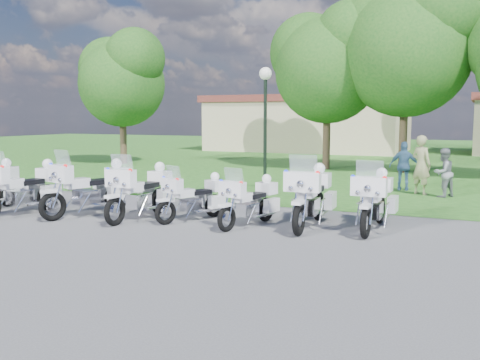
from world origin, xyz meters
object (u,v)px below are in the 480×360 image
at_px(motorcycle_4, 195,197).
at_px(bystander_c, 404,166).
at_px(motorcycle_1, 24,187).
at_px(bystander_b, 443,173).
at_px(motorcycle_6, 311,196).
at_px(motorcycle_7, 375,200).
at_px(motorcycle_2, 91,187).
at_px(motorcycle_5, 250,201).
at_px(lamp_post, 265,98).
at_px(motorcycle_3, 142,191).
at_px(bystander_a, 421,165).

height_order(motorcycle_4, bystander_c, bystander_c).
xyz_separation_m(motorcycle_1, motorcycle_4, (4.44, 1.20, -0.13)).
bearing_deg(motorcycle_4, bystander_b, -105.88).
distance_m(motorcycle_6, motorcycle_7, 1.45).
bearing_deg(motorcycle_2, bystander_c, -112.06).
height_order(motorcycle_1, motorcycle_7, motorcycle_1).
distance_m(motorcycle_2, motorcycle_5, 4.35).
distance_m(motorcycle_7, bystander_b, 5.92).
xyz_separation_m(motorcycle_4, lamp_post, (-0.61, 6.19, 2.63)).
xyz_separation_m(lamp_post, bystander_b, (5.95, 0.36, -2.44)).
height_order(motorcycle_3, motorcycle_4, motorcycle_3).
distance_m(motorcycle_1, bystander_a, 12.16).
height_order(motorcycle_1, bystander_a, bystander_a).
distance_m(motorcycle_4, bystander_a, 8.31).
relative_size(motorcycle_1, motorcycle_5, 1.23).
bearing_deg(motorcycle_6, bystander_c, -102.15).
relative_size(motorcycle_4, motorcycle_5, 0.94).
xyz_separation_m(motorcycle_6, motorcycle_7, (1.42, 0.28, -0.04)).
distance_m(motorcycle_1, bystander_c, 12.24).
bearing_deg(motorcycle_3, motorcycle_4, -161.76).
xyz_separation_m(motorcycle_4, bystander_b, (5.35, 6.55, 0.19)).
bearing_deg(motorcycle_6, motorcycle_2, 6.71).
distance_m(motorcycle_7, bystander_c, 6.95).
bearing_deg(motorcycle_5, bystander_c, -94.37).
distance_m(motorcycle_6, bystander_b, 6.59).
relative_size(lamp_post, bystander_b, 2.74).
bearing_deg(motorcycle_3, motorcycle_6, -166.38).
bearing_deg(bystander_b, motorcycle_4, -1.81).
xyz_separation_m(motorcycle_3, motorcycle_5, (2.84, 0.32, -0.11)).
bearing_deg(motorcycle_6, motorcycle_7, -172.21).
height_order(motorcycle_5, motorcycle_7, motorcycle_7).
height_order(motorcycle_2, motorcycle_6, motorcycle_2).
xyz_separation_m(motorcycle_2, bystander_b, (8.14, 7.08, 0.05)).
bearing_deg(bystander_c, motorcycle_6, 75.16).
distance_m(motorcycle_3, motorcycle_7, 5.70).
xyz_separation_m(motorcycle_7, bystander_b, (1.07, 5.82, 0.09)).
relative_size(motorcycle_1, bystander_a, 1.32).
bearing_deg(motorcycle_5, motorcycle_1, 24.29).
height_order(motorcycle_3, bystander_c, bystander_c).
relative_size(bystander_a, bystander_c, 1.15).
height_order(bystander_b, bystander_c, bystander_c).
xyz_separation_m(motorcycle_1, motorcycle_3, (3.13, 0.83, -0.02)).
bearing_deg(bystander_c, bystander_a, 123.43).
bearing_deg(motorcycle_6, bystander_a, -108.67).
bearing_deg(motorcycle_3, bystander_a, -126.85).
bearing_deg(motorcycle_5, motorcycle_7, -150.98).
bearing_deg(bystander_c, motorcycle_7, 86.46).
distance_m(motorcycle_4, motorcycle_6, 2.90).
relative_size(motorcycle_3, bystander_b, 1.60).
relative_size(motorcycle_5, bystander_c, 1.23).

